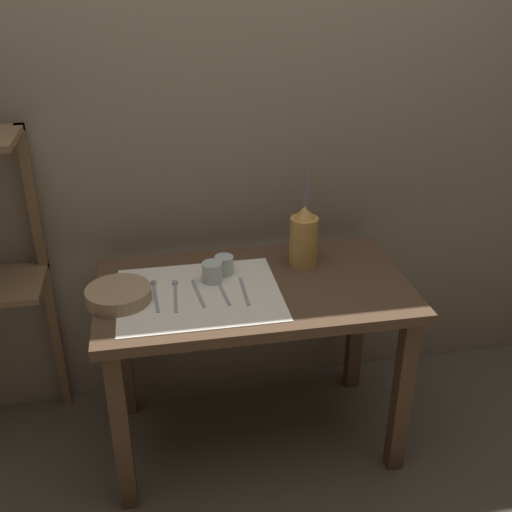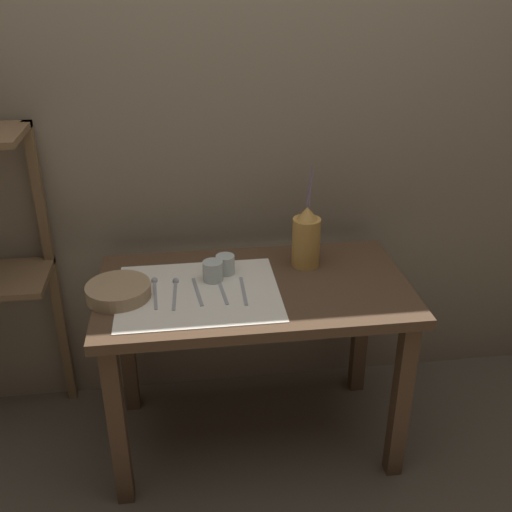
# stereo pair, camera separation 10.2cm
# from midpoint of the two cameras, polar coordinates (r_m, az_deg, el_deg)

# --- Properties ---
(ground_plane) EXTENTS (12.00, 12.00, 0.00)m
(ground_plane) POSITION_cam_midpoint_polar(r_m,az_deg,el_deg) (2.66, 0.96, -16.73)
(ground_plane) COLOR brown
(stone_wall_back) EXTENTS (7.00, 0.06, 2.40)m
(stone_wall_back) POSITION_cam_midpoint_polar(r_m,az_deg,el_deg) (2.44, -0.33, 11.78)
(stone_wall_back) COLOR #7A6B56
(stone_wall_back) RESTS_ON ground_plane
(wooden_table) EXTENTS (1.15, 0.64, 0.73)m
(wooden_table) POSITION_cam_midpoint_polar(r_m,az_deg,el_deg) (2.28, 1.08, -5.27)
(wooden_table) COLOR #4C3523
(wooden_table) RESTS_ON ground_plane
(linen_cloth) EXTENTS (0.58, 0.47, 0.00)m
(linen_cloth) POSITION_cam_midpoint_polar(r_m,az_deg,el_deg) (2.17, -4.16, -3.52)
(linen_cloth) COLOR silver
(linen_cloth) RESTS_ON wooden_table
(pitcher_with_flowers) EXTENTS (0.11, 0.11, 0.41)m
(pitcher_with_flowers) POSITION_cam_midpoint_polar(r_m,az_deg,el_deg) (2.33, 6.05, 1.64)
(pitcher_with_flowers) COLOR #B7843D
(pitcher_with_flowers) RESTS_ON wooden_table
(wooden_bowl) EXTENTS (0.23, 0.23, 0.05)m
(wooden_bowl) POSITION_cam_midpoint_polar(r_m,az_deg,el_deg) (2.17, -11.67, -3.31)
(wooden_bowl) COLOR #9E7F5B
(wooden_bowl) RESTS_ON wooden_table
(glass_tumbler_near) EXTENTS (0.08, 0.08, 0.08)m
(glass_tumbler_near) POSITION_cam_midpoint_polar(r_m,az_deg,el_deg) (2.23, -2.83, -1.45)
(glass_tumbler_near) COLOR #B7C1BC
(glass_tumbler_near) RESTS_ON wooden_table
(glass_tumbler_far) EXTENTS (0.07, 0.07, 0.07)m
(glass_tumbler_far) POSITION_cam_midpoint_polar(r_m,az_deg,el_deg) (2.28, -1.68, -0.82)
(glass_tumbler_far) COLOR #B7C1BC
(glass_tumbler_far) RESTS_ON wooden_table
(spoon_outer) EXTENTS (0.03, 0.22, 0.02)m
(spoon_outer) POSITION_cam_midpoint_polar(r_m,az_deg,el_deg) (2.22, -8.33, -2.89)
(spoon_outer) COLOR #939399
(spoon_outer) RESTS_ON wooden_table
(spoon_inner) EXTENTS (0.03, 0.22, 0.02)m
(spoon_inner) POSITION_cam_midpoint_polar(r_m,az_deg,el_deg) (2.21, -6.39, -2.94)
(spoon_inner) COLOR #939399
(spoon_inner) RESTS_ON wooden_table
(knife_center) EXTENTS (0.03, 0.20, 0.00)m
(knife_center) POSITION_cam_midpoint_polar(r_m,az_deg,el_deg) (2.17, -4.26, -3.43)
(knife_center) COLOR #939399
(knife_center) RESTS_ON wooden_table
(fork_outer) EXTENTS (0.03, 0.20, 0.00)m
(fork_outer) POSITION_cam_midpoint_polar(r_m,az_deg,el_deg) (2.18, -1.91, -3.30)
(fork_outer) COLOR #939399
(fork_outer) RESTS_ON wooden_table
(fork_inner) EXTENTS (0.01, 0.20, 0.00)m
(fork_inner) POSITION_cam_midpoint_polar(r_m,az_deg,el_deg) (2.17, 0.14, -3.36)
(fork_inner) COLOR #939399
(fork_inner) RESTS_ON wooden_table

